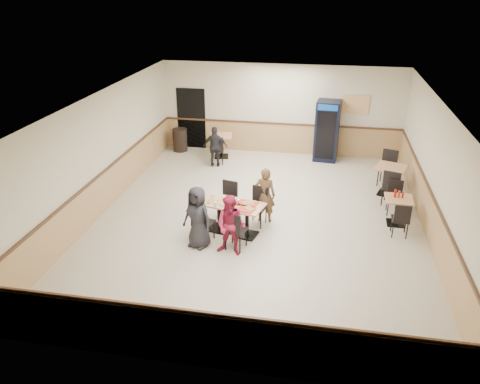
% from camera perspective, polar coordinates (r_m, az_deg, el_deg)
% --- Properties ---
extents(ground, '(10.00, 10.00, 0.00)m').
position_cam_1_polar(ground, '(11.75, 2.27, -3.31)').
color(ground, beige).
rests_on(ground, ground).
extents(room_shell, '(10.00, 10.00, 10.00)m').
position_cam_1_polar(room_shell, '(13.75, 11.21, 3.18)').
color(room_shell, silver).
rests_on(room_shell, ground).
extents(main_table, '(1.55, 1.03, 0.76)m').
position_cam_1_polar(main_table, '(10.91, -0.85, -2.63)').
color(main_table, black).
rests_on(main_table, ground).
extents(main_chairs, '(1.62, 1.92, 0.96)m').
position_cam_1_polar(main_chairs, '(10.94, -1.09, -2.69)').
color(main_chairs, black).
rests_on(main_chairs, ground).
extents(diner_woman_left, '(0.82, 0.69, 1.44)m').
position_cam_1_polar(diner_woman_left, '(10.32, -5.18, -3.10)').
color(diner_woman_left, black).
rests_on(diner_woman_left, ground).
extents(diner_woman_right, '(0.75, 0.62, 1.38)m').
position_cam_1_polar(diner_woman_right, '(10.00, -1.10, -4.13)').
color(diner_woman_right, maroon).
rests_on(diner_woman_right, ground).
extents(diner_man_opposite, '(0.53, 0.36, 1.40)m').
position_cam_1_polar(diner_man_opposite, '(11.38, 3.06, -0.37)').
color(diner_man_opposite, brown).
rests_on(diner_man_opposite, ground).
extents(lone_diner, '(0.80, 0.43, 1.30)m').
position_cam_1_polar(lone_diner, '(14.82, -3.04, 5.53)').
color(lone_diner, black).
rests_on(lone_diner, ground).
extents(tabletop_clutter, '(1.20, 0.72, 0.12)m').
position_cam_1_polar(tabletop_clutter, '(10.71, -0.51, -1.49)').
color(tabletop_clutter, red).
rests_on(tabletop_clutter, main_table).
extents(side_table_near, '(0.66, 0.66, 0.69)m').
position_cam_1_polar(side_table_near, '(11.94, 18.68, -1.74)').
color(side_table_near, black).
rests_on(side_table_near, ground).
extents(side_table_near_chair_south, '(0.41, 0.41, 0.88)m').
position_cam_1_polar(side_table_near_chair_south, '(11.45, 18.98, -3.06)').
color(side_table_near_chair_south, black).
rests_on(side_table_near_chair_south, ground).
extents(side_table_near_chair_north, '(0.41, 0.41, 0.88)m').
position_cam_1_polar(side_table_near_chair_north, '(12.44, 18.37, -0.71)').
color(side_table_near_chair_north, black).
rests_on(side_table_near_chair_north, ground).
extents(side_table_far, '(0.97, 0.97, 0.82)m').
position_cam_1_polar(side_table_far, '(13.49, 17.78, 1.87)').
color(side_table_far, black).
rests_on(side_table_far, ground).
extents(side_table_far_chair_south, '(0.61, 0.61, 1.04)m').
position_cam_1_polar(side_table_far_chair_south, '(12.90, 18.07, 0.65)').
color(side_table_far_chair_south, black).
rests_on(side_table_far_chair_south, ground).
extents(side_table_far_chair_north, '(0.61, 0.61, 1.04)m').
position_cam_1_polar(side_table_far_chair_north, '(14.11, 17.50, 2.79)').
color(side_table_far_chair_north, black).
rests_on(side_table_far_chair_north, ground).
extents(condiment_caddy, '(0.23, 0.06, 0.20)m').
position_cam_1_polar(condiment_caddy, '(11.84, 18.71, -0.24)').
color(condiment_caddy, '#B6110D').
rests_on(condiment_caddy, side_table_near).
extents(back_table, '(0.83, 0.83, 0.76)m').
position_cam_1_polar(back_table, '(15.67, -2.31, 6.05)').
color(back_table, black).
rests_on(back_table, ground).
extents(back_table_chair_lone, '(0.52, 0.52, 0.96)m').
position_cam_1_polar(back_table_chair_lone, '(15.11, -2.80, 5.24)').
color(back_table_chair_lone, black).
rests_on(back_table_chair_lone, ground).
extents(pepsi_cooler, '(0.81, 0.82, 1.96)m').
position_cam_1_polar(pepsi_cooler, '(15.55, 10.55, 7.35)').
color(pepsi_cooler, black).
rests_on(pepsi_cooler, ground).
extents(trash_bin, '(0.50, 0.50, 0.78)m').
position_cam_1_polar(trash_bin, '(16.41, -7.33, 6.32)').
color(trash_bin, black).
rests_on(trash_bin, ground).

